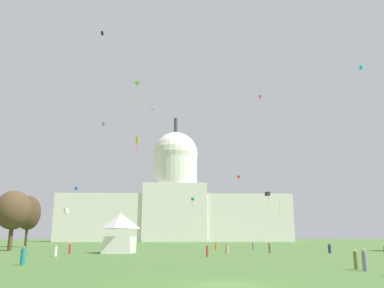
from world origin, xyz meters
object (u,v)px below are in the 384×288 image
Objects in this scene: person_navy_aisle_center at (330,249)px; person_grey_lawn_far_left at (253,246)px; kite_lime_mid at (134,85)px; event_tent at (120,233)px; capitol_building at (175,204)px; kite_white_low at (66,211)px; kite_magenta_high at (260,96)px; person_grey_mid_left at (365,261)px; kite_violet_high at (103,124)px; kite_black_low at (268,194)px; person_tan_back_left at (227,249)px; kite_orange_low at (279,205)px; kite_yellow_low at (137,141)px; kite_pink_high at (152,111)px; kite_green_high at (106,126)px; person_white_near_tree_west at (55,251)px; person_orange_deep_crowd at (216,246)px; kite_red_mid at (239,178)px; person_red_lawn_far_right at (207,251)px; person_olive_front_left at (356,260)px; kite_blue_mid at (76,188)px; person_olive_front_center at (270,248)px; person_teal_near_tree_east at (23,256)px; kite_black_high at (102,34)px; kite_cyan_high at (362,67)px; tree_west_far at (13,210)px; tree_west_mid at (28,213)px; person_red_back_right at (70,249)px; kite_turquoise_low at (193,200)px.

person_grey_lawn_far_left is at bearing 147.24° from person_navy_aisle_center.
event_tent is at bearing -179.95° from kite_lime_mid.
kite_white_low is (-24.19, -112.66, -10.46)m from capitol_building.
kite_magenta_high is at bearing 60.68° from event_tent.
person_grey_mid_left is 39.81m from kite_lime_mid.
kite_black_low is (48.23, -96.49, -40.15)m from kite_violet_high.
person_tan_back_left is 51.54m from kite_orange_low.
kite_pink_high is at bearing 172.07° from kite_yellow_low.
kite_black_low is (43.77, -80.10, -34.83)m from kite_green_high.
kite_white_low is at bearing 77.58° from person_white_near_tree_west.
kite_lime_mid is at bearing 178.47° from kite_green_high.
person_orange_deep_crowd is 0.43× the size of kite_red_mid.
person_red_lawn_far_right is 0.44× the size of kite_red_mid.
kite_green_high is 97.70m from kite_black_low.
kite_orange_low is 0.96× the size of kite_violet_high.
person_navy_aisle_center is 77.10m from kite_magenta_high.
person_olive_front_left is 0.68× the size of kite_blue_mid.
person_olive_front_center is (-9.21, 1.45, 0.10)m from person_navy_aisle_center.
person_red_lawn_far_right is (-10.51, 21.93, -0.02)m from person_grey_mid_left.
person_teal_near_tree_east is 1.09× the size of person_red_lawn_far_right.
person_orange_deep_crowd is at bearing 42.94° from event_tent.
kite_yellow_low is at bearing 179.24° from kite_green_high.
event_tent is 18.38m from person_red_lawn_far_right.
kite_black_high is 1.37× the size of kite_magenta_high.
kite_lime_mid is (19.14, -37.51, 16.07)m from kite_white_low.
tree_west_far is at bearing 79.17° from kite_cyan_high.
kite_magenta_high reaches higher than tree_west_mid.
kite_pink_high is (-15.99, 39.52, 40.60)m from person_orange_deep_crowd.
kite_black_high is 2.32× the size of kite_green_high.
person_white_near_tree_west is 0.94× the size of person_red_lawn_far_right.
person_tan_back_left is 0.41× the size of kite_red_mid.
person_tan_back_left is at bearing -20.96° from tree_west_far.
kite_cyan_high reaches higher than person_tan_back_left.
person_tan_back_left is 78.75m from kite_black_high.
kite_pink_high is at bearing 13.65° from person_red_back_right.
person_red_back_right is at bearing 96.11° from kite_pink_high.
kite_lime_mid is (7.66, 16.86, 23.67)m from person_teal_near_tree_east.
person_red_back_right reaches higher than person_white_near_tree_west.
person_red_lawn_far_right is 1.48× the size of kite_cyan_high.
person_teal_near_tree_east is (2.03, -23.90, -0.01)m from person_red_back_right.
kite_red_mid is at bearing 123.41° from person_navy_aisle_center.
tree_west_mid is 8.49× the size of person_tan_back_left.
kite_black_low is at bearing -165.92° from kite_green_high.
kite_turquoise_low reaches higher than person_red_back_right.
person_red_back_right is 29.74m from person_orange_deep_crowd.
kite_red_mid is (-8.35, -2.67, -28.08)m from kite_magenta_high.
person_grey_mid_left is at bearing -31.11° from kite_black_low.
person_white_near_tree_west is at bearing 82.18° from kite_red_mid.
person_orange_deep_crowd is at bearing -41.44° from person_olive_front_center.
person_grey_lawn_far_left is 108.90m from kite_violet_high.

